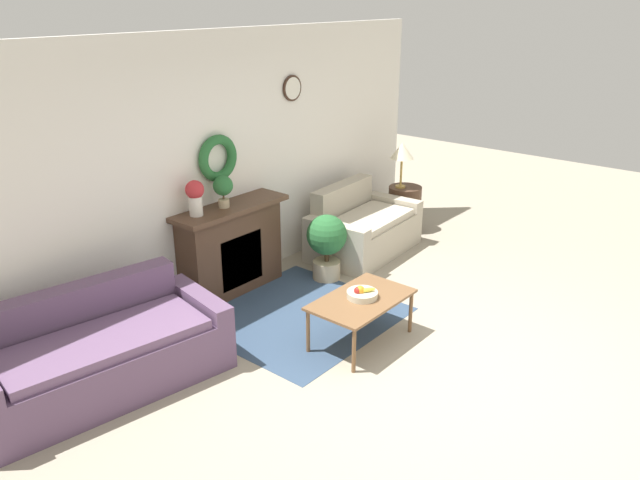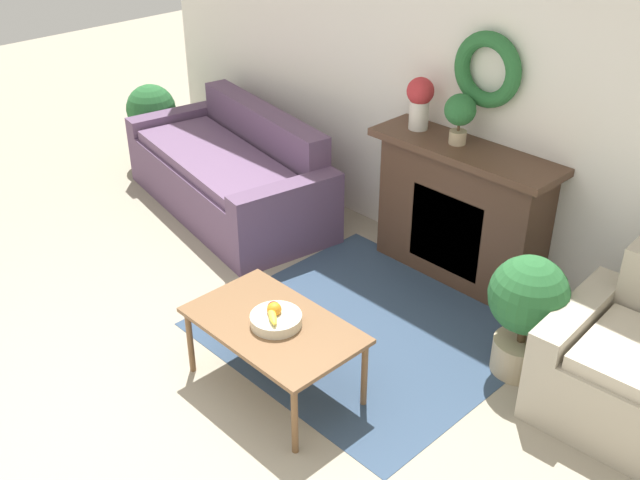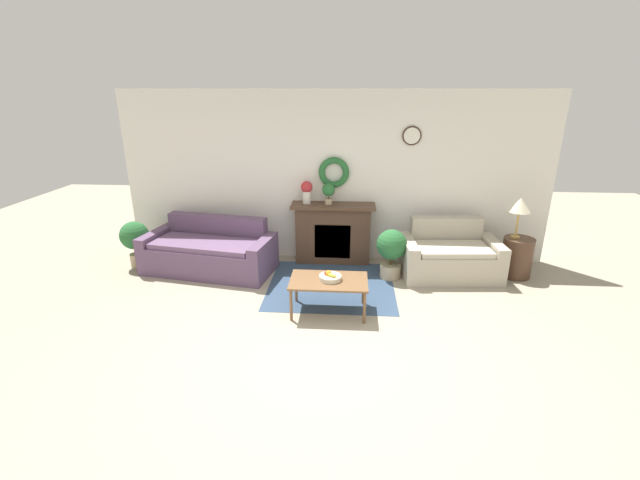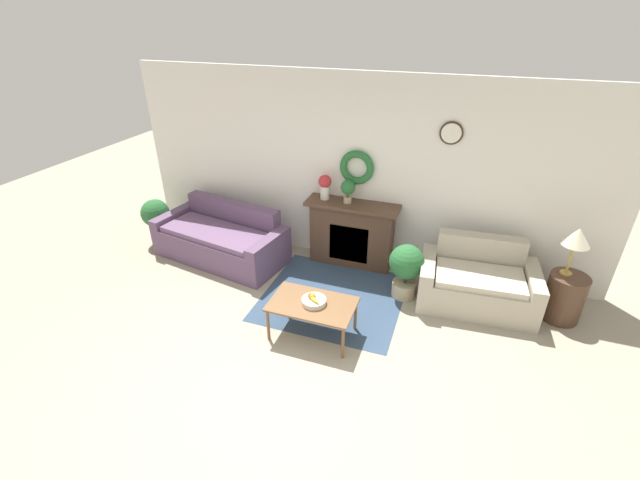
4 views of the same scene
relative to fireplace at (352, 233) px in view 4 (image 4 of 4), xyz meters
name	(u,v)px [view 4 (image 4 of 4)]	position (x,y,z in m)	size (l,w,h in m)	color
ground_plane	(280,390)	(0.01, -2.61, -0.49)	(16.00, 16.00, 0.00)	#9E937F
floor_rug	(333,297)	(0.02, -0.93, -0.49)	(1.80, 1.69, 0.01)	#334760
wall_back	(358,173)	(0.01, 0.21, 0.86)	(6.80, 0.16, 2.70)	white
fireplace	(352,233)	(0.00, 0.00, 0.00)	(1.33, 0.41, 0.98)	#4C3323
couch_left	(222,239)	(-1.90, -0.50, -0.20)	(2.10, 1.21, 0.80)	#604766
loveseat_right	(477,283)	(1.79, -0.42, -0.20)	(1.49, 0.96, 0.83)	#B2A893
coffee_table	(312,306)	(0.02, -1.70, -0.09)	(0.97, 0.59, 0.45)	brown
fruit_bowl	(314,300)	(0.03, -1.70, -0.01)	(0.28, 0.28, 0.12)	beige
side_table_by_loveseat	(564,297)	(2.79, -0.39, -0.19)	(0.44, 0.44, 0.60)	#4C3323
table_lamp	(577,238)	(2.74, -0.35, 0.60)	(0.31, 0.31, 0.61)	#B28E42
vase_on_mantel_left	(325,185)	(-0.42, 0.01, 0.69)	(0.18, 0.18, 0.36)	silver
potted_plant_on_mantel	(348,189)	(-0.08, -0.01, 0.69)	(0.20, 0.20, 0.33)	tan
potted_plant_floor_by_couch	(156,216)	(-3.11, -0.44, -0.02)	(0.44, 0.44, 0.74)	tan
potted_plant_floor_by_loveseat	(406,267)	(0.89, -0.58, -0.04)	(0.45, 0.45, 0.75)	tan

